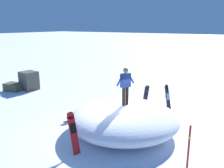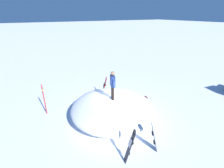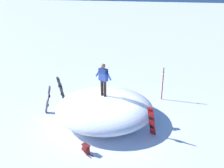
% 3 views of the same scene
% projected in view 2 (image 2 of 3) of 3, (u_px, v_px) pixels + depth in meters
% --- Properties ---
extents(ground, '(240.00, 240.00, 0.00)m').
position_uv_depth(ground, '(115.00, 110.00, 10.59)').
color(ground, white).
extents(snow_mound, '(7.06, 7.06, 1.31)m').
position_uv_depth(snow_mound, '(113.00, 108.00, 9.68)').
color(snow_mound, white).
rests_on(snow_mound, ground).
extents(snowboarder_standing, '(0.42, 1.00, 1.70)m').
position_uv_depth(snowboarder_standing, '(113.00, 84.00, 8.96)').
color(snowboarder_standing, black).
rests_on(snowboarder_standing, snow_mound).
extents(snowboard_primary_upright, '(0.53, 0.43, 1.61)m').
position_uv_depth(snowboard_primary_upright, '(104.00, 87.00, 12.01)').
color(snowboard_primary_upright, red).
rests_on(snowboard_primary_upright, ground).
extents(snowboard_secondary_upright, '(0.48, 0.47, 1.53)m').
position_uv_depth(snowboard_secondary_upright, '(154.00, 136.00, 7.25)').
color(snowboard_secondary_upright, black).
rests_on(snowboard_secondary_upright, ground).
extents(snowboard_tertiary_upright, '(0.47, 0.40, 1.68)m').
position_uv_depth(snowboard_tertiary_upright, '(130.00, 146.00, 6.63)').
color(snowboard_tertiary_upright, black).
rests_on(snowboard_tertiary_upright, ground).
extents(backpack_near, '(0.41, 0.64, 0.43)m').
position_uv_depth(backpack_near, '(146.00, 100.00, 11.45)').
color(backpack_near, maroon).
rests_on(backpack_near, ground).
extents(trail_marker_pole, '(0.10, 0.10, 2.04)m').
position_uv_depth(trail_marker_pole, '(44.00, 99.00, 9.82)').
color(trail_marker_pole, '#A51E19').
rests_on(trail_marker_pole, ground).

